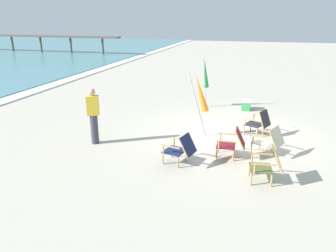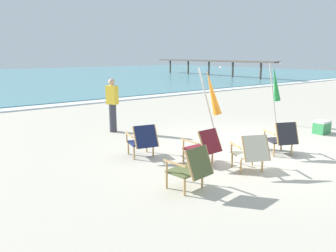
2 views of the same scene
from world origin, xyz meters
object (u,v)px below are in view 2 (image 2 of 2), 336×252
at_px(beach_chair_front_right, 203,145).
at_px(beach_chair_far_center, 191,167).
at_px(person_near_chairs, 112,105).
at_px(umbrella_furled_orange, 212,94).
at_px(cooler_box, 322,127).
at_px(beach_chair_mid_center, 282,137).
at_px(beach_chair_front_left, 251,152).
at_px(beach_chair_back_right, 143,140).
at_px(umbrella_furled_green, 275,84).

xyz_separation_m(beach_chair_front_right, beach_chair_far_center, (-1.14, -0.88, 0.00)).
relative_size(beach_chair_front_right, beach_chair_far_center, 0.98).
relative_size(beach_chair_front_right, person_near_chairs, 0.49).
distance_m(beach_chair_far_center, umbrella_furled_orange, 3.32).
bearing_deg(person_near_chairs, cooler_box, -39.84).
bearing_deg(beach_chair_mid_center, cooler_box, 10.16).
relative_size(beach_chair_front_left, beach_chair_back_right, 1.06).
height_order(beach_chair_far_center, beach_chair_back_right, beach_chair_far_center).
relative_size(beach_chair_far_center, umbrella_furled_green, 0.39).
xyz_separation_m(umbrella_furled_orange, person_near_chairs, (-1.41, 2.82, -0.50)).
bearing_deg(beach_chair_front_right, umbrella_furled_green, 18.05).
distance_m(beach_chair_front_left, person_near_chairs, 4.91).
height_order(beach_chair_far_center, umbrella_furled_green, umbrella_furled_green).
distance_m(beach_chair_front_right, umbrella_furled_green, 5.07).
height_order(beach_chair_mid_center, beach_chair_far_center, beach_chair_mid_center).
relative_size(beach_chair_front_left, person_near_chairs, 0.56).
xyz_separation_m(beach_chair_front_right, umbrella_furled_orange, (1.35, 1.11, 0.91)).
xyz_separation_m(beach_chair_front_right, person_near_chairs, (-0.06, 3.94, 0.41)).
distance_m(beach_chair_back_right, umbrella_furled_orange, 2.30).
distance_m(beach_chair_front_left, cooler_box, 4.45).
bearing_deg(cooler_box, beach_chair_front_right, 178.54).
distance_m(beach_chair_front_left, umbrella_furled_green, 5.05).
distance_m(beach_chair_front_right, beach_chair_mid_center, 2.04).
bearing_deg(beach_chair_mid_center, umbrella_furled_green, 37.95).
bearing_deg(beach_chair_front_left, beach_chair_front_right, 114.96).
bearing_deg(umbrella_furled_orange, beach_chair_front_right, -140.37).
bearing_deg(beach_chair_front_right, umbrella_furled_orange, 39.63).
bearing_deg(beach_chair_back_right, umbrella_furled_green, 3.56).
bearing_deg(umbrella_furled_orange, beach_chair_mid_center, -71.25).
relative_size(beach_chair_front_left, umbrella_furled_green, 0.44).
bearing_deg(beach_chair_back_right, cooler_box, -13.35).
xyz_separation_m(umbrella_furled_green, cooler_box, (0.07, -1.66, -1.16)).
bearing_deg(beach_chair_front_right, person_near_chairs, 90.89).
bearing_deg(beach_chair_back_right, beach_chair_far_center, -100.14).
relative_size(beach_chair_far_center, beach_chair_back_right, 0.94).
xyz_separation_m(beach_chair_far_center, beach_chair_front_left, (1.57, -0.04, -0.00)).
bearing_deg(beach_chair_back_right, umbrella_furled_orange, -2.32).
bearing_deg(person_near_chairs, beach_chair_mid_center, -66.38).
bearing_deg(beach_chair_front_left, umbrella_furled_orange, 65.87).
xyz_separation_m(beach_chair_mid_center, person_near_chairs, (-2.00, 4.58, 0.41)).
relative_size(beach_chair_front_right, beach_chair_mid_center, 0.93).
bearing_deg(beach_chair_front_left, beach_chair_mid_center, 10.91).
xyz_separation_m(beach_chair_far_center, umbrella_furled_orange, (2.49, 2.00, 0.91)).
distance_m(beach_chair_back_right, cooler_box, 5.73).
relative_size(beach_chair_far_center, cooler_box, 1.65).
relative_size(beach_chair_back_right, umbrella_furled_orange, 0.42).
bearing_deg(beach_chair_far_center, beach_chair_mid_center, 4.61).
height_order(beach_chair_front_right, cooler_box, beach_chair_front_right).
xyz_separation_m(beach_chair_mid_center, beach_chair_far_center, (-3.08, -0.25, -0.00)).
xyz_separation_m(beach_chair_far_center, person_near_chairs, (1.08, 4.82, 0.41)).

